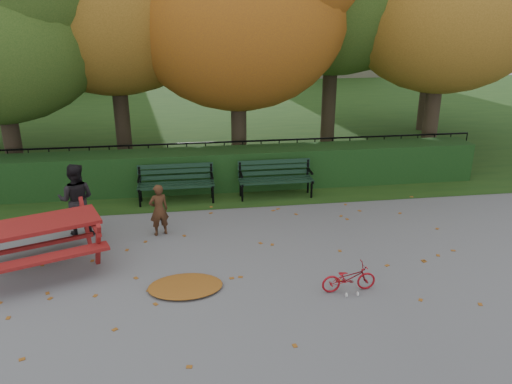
{
  "coord_description": "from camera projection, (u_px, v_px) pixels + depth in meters",
  "views": [
    {
      "loc": [
        -1.06,
        -7.66,
        4.34
      ],
      "look_at": [
        0.27,
        1.34,
        1.0
      ],
      "focal_mm": 35.0,
      "sensor_mm": 36.0,
      "label": 1
    }
  ],
  "objects": [
    {
      "name": "adult",
      "position": [
        76.0,
        200.0,
        10.01
      ],
      "size": [
        0.76,
        0.6,
        1.49
      ],
      "primitive_type": "imported",
      "rotation": [
        0.0,
        0.0,
        3.09
      ],
      "color": "black",
      "rests_on": "ground"
    },
    {
      "name": "ground",
      "position": [
        252.0,
        272.0,
        8.76
      ],
      "size": [
        90.0,
        90.0,
        0.0
      ],
      "primitive_type": "plane",
      "color": "slate",
      "rests_on": "ground"
    },
    {
      "name": "bench_right",
      "position": [
        275.0,
        176.0,
        12.17
      ],
      "size": [
        1.8,
        0.57,
        0.88
      ],
      "color": "black",
      "rests_on": "ground"
    },
    {
      "name": "grass_strip",
      "position": [
        207.0,
        115.0,
        21.76
      ],
      "size": [
        90.0,
        90.0,
        0.0
      ],
      "primitive_type": "plane",
      "color": "#173410",
      "rests_on": "ground"
    },
    {
      "name": "hedge",
      "position": [
        227.0,
        169.0,
        12.77
      ],
      "size": [
        13.0,
        0.9,
        1.0
      ],
      "primitive_type": "cube",
      "color": "black",
      "rests_on": "ground"
    },
    {
      "name": "bicycle",
      "position": [
        349.0,
        278.0,
        8.1
      ],
      "size": [
        0.91,
        0.34,
        0.47
      ],
      "primitive_type": "imported",
      "rotation": [
        0.0,
        0.0,
        1.6
      ],
      "color": "maroon",
      "rests_on": "ground"
    },
    {
      "name": "iron_fence",
      "position": [
        225.0,
        159.0,
        13.5
      ],
      "size": [
        14.0,
        0.04,
        1.02
      ],
      "color": "black",
      "rests_on": "ground"
    },
    {
      "name": "leaf_scatter",
      "position": [
        250.0,
        264.0,
        9.04
      ],
      "size": [
        9.0,
        5.7,
        0.01
      ],
      "primitive_type": null,
      "color": "brown",
      "rests_on": "ground"
    },
    {
      "name": "leaf_pile",
      "position": [
        185.0,
        286.0,
        8.23
      ],
      "size": [
        1.45,
        1.21,
        0.09
      ],
      "primitive_type": "ellipsoid",
      "rotation": [
        0.0,
        0.0,
        -0.33
      ],
      "color": "brown",
      "rests_on": "ground"
    },
    {
      "name": "child",
      "position": [
        159.0,
        210.0,
        10.04
      ],
      "size": [
        0.46,
        0.37,
        1.08
      ],
      "primitive_type": "imported",
      "rotation": [
        0.0,
        0.0,
        3.48
      ],
      "color": "#402414",
      "rests_on": "ground"
    },
    {
      "name": "picnic_table",
      "position": [
        38.0,
        233.0,
        8.65
      ],
      "size": [
        2.52,
        2.29,
        1.01
      ],
      "rotation": [
        0.0,
        0.0,
        0.36
      ],
      "color": "maroon",
      "rests_on": "ground"
    },
    {
      "name": "bench_left",
      "position": [
        176.0,
        180.0,
        11.84
      ],
      "size": [
        1.8,
        0.57,
        0.88
      ],
      "color": "black",
      "rests_on": "ground"
    }
  ]
}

